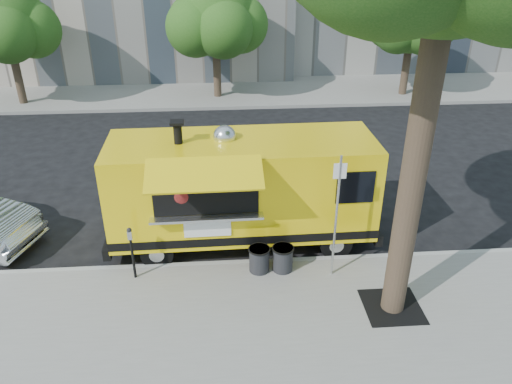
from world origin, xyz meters
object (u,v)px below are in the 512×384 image
at_px(far_tree_b, 215,16).
at_px(trash_bin_left, 259,259).
at_px(far_tree_c, 413,17).
at_px(sign_post, 337,210).
at_px(far_tree_a, 5,21).
at_px(parking_meter, 131,247).
at_px(trash_bin_right, 283,258).
at_px(food_truck, 241,189).

relative_size(far_tree_b, trash_bin_left, 8.98).
bearing_deg(far_tree_c, sign_post, -114.81).
xyz_separation_m(far_tree_a, far_tree_b, (9.00, 0.40, 0.06)).
distance_m(far_tree_b, parking_meter, 14.48).
bearing_deg(trash_bin_right, far_tree_c, 61.09).
distance_m(sign_post, parking_meter, 4.64).
bearing_deg(far_tree_a, trash_bin_right, -52.54).
height_order(far_tree_c, parking_meter, far_tree_c).
bearing_deg(food_truck, trash_bin_left, -78.12).
height_order(food_truck, trash_bin_left, food_truck).
height_order(far_tree_b, far_tree_c, far_tree_b).
distance_m(far_tree_a, trash_bin_left, 17.13).
height_order(far_tree_b, trash_bin_right, far_tree_b).
relative_size(far_tree_c, parking_meter, 3.90).
bearing_deg(far_tree_b, far_tree_a, -177.46).
bearing_deg(parking_meter, far_tree_b, 81.90).
xyz_separation_m(far_tree_b, sign_post, (2.55, -14.25, -1.98)).
relative_size(trash_bin_left, trash_bin_right, 0.99).
height_order(parking_meter, trash_bin_right, parking_meter).
bearing_deg(parking_meter, food_truck, 30.86).
xyz_separation_m(far_tree_c, food_truck, (-8.46, -12.23, -2.14)).
distance_m(far_tree_b, far_tree_c, 9.01).
distance_m(sign_post, food_truck, 2.66).
bearing_deg(far_tree_a, food_truck, -51.81).
bearing_deg(far_tree_b, food_truck, -87.52).
xyz_separation_m(far_tree_a, sign_post, (11.55, -13.85, -1.93)).
distance_m(far_tree_a, sign_post, 18.14).
bearing_deg(sign_post, far_tree_a, 129.83).
distance_m(far_tree_a, far_tree_c, 18.00).
relative_size(far_tree_a, trash_bin_right, 8.68).
height_order(far_tree_b, trash_bin_left, far_tree_b).
bearing_deg(far_tree_a, far_tree_b, 2.54).
height_order(far_tree_c, trash_bin_left, far_tree_c).
bearing_deg(parking_meter, trash_bin_left, 1.00).
height_order(far_tree_b, parking_meter, far_tree_b).
bearing_deg(far_tree_c, trash_bin_left, -120.66).
relative_size(far_tree_c, sign_post, 1.74).
distance_m(far_tree_a, food_truck, 15.59).
relative_size(sign_post, parking_meter, 2.25).
xyz_separation_m(food_truck, trash_bin_right, (0.89, -1.48, -1.10)).
height_order(far_tree_a, sign_post, far_tree_a).
xyz_separation_m(sign_post, trash_bin_left, (-1.67, 0.25, -1.37)).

